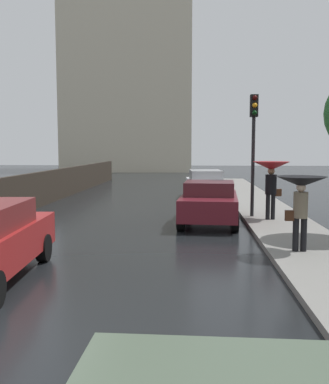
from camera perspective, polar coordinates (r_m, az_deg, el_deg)
The scene contains 6 objects.
car_white_mid_road at distance 21.51m, azimuth 5.34°, elevation 0.97°, with size 2.00×4.55×1.44m.
car_maroon_far_ahead at distance 14.50m, azimuth 5.82°, elevation -1.33°, with size 2.07×3.93×1.42m.
pedestrian_with_umbrella_near at distance 14.90m, azimuth 13.68°, elevation 2.56°, with size 1.20×1.20×1.92m.
pedestrian_with_umbrella_far at distance 10.44m, azimuth 17.27°, elevation 0.30°, with size 1.14×1.14×1.72m.
traffic_light at distance 15.46m, azimuth 11.48°, elevation 7.60°, with size 0.26×0.39×4.17m.
distant_tower at distance 52.09m, azimuth -4.68°, elevation 18.36°, with size 14.26×11.35×32.93m.
Camera 1 is at (2.25, -4.70, 2.49)m, focal length 41.14 mm.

